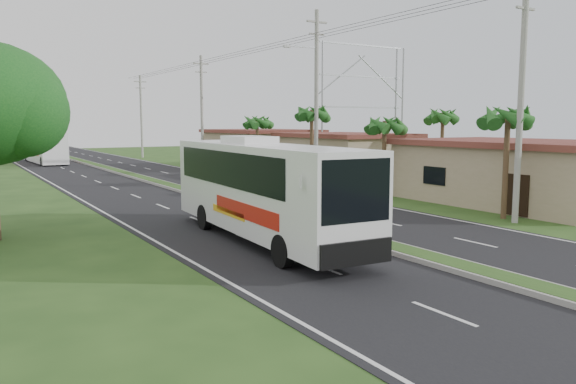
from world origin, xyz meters
TOP-DOWN VIEW (x-y plane):
  - ground at (0.00, 0.00)m, footprint 180.00×180.00m
  - road_asphalt at (0.00, 20.00)m, footprint 14.00×160.00m
  - median_strip at (0.00, 20.00)m, footprint 1.20×160.00m
  - lane_edge_left at (-6.70, 20.00)m, footprint 0.12×160.00m
  - lane_edge_right at (6.70, 20.00)m, footprint 0.12×160.00m
  - shop_near at (14.00, 6.00)m, footprint 8.60×12.60m
  - shop_mid at (14.00, 22.00)m, footprint 7.60×10.60m
  - shop_far at (14.00, 36.00)m, footprint 8.60×11.60m
  - palm_verge_a at (9.00, 3.00)m, footprint 2.40×2.40m
  - palm_verge_b at (9.40, 12.00)m, footprint 2.40×2.40m
  - palm_verge_c at (8.80, 19.00)m, footprint 2.40×2.40m
  - palm_verge_d at (9.30, 28.00)m, footprint 2.40×2.40m
  - palm_behind_shop at (17.50, 15.00)m, footprint 2.40×2.40m
  - utility_pole_a at (8.50, 2.00)m, footprint 1.60×0.28m
  - utility_pole_b at (8.47, 18.00)m, footprint 3.20×0.28m
  - utility_pole_c at (8.50, 38.00)m, footprint 1.60×0.28m
  - utility_pole_d at (8.50, 58.00)m, footprint 1.60×0.28m
  - billboard_lattice at (22.00, 30.00)m, footprint 10.18×1.18m
  - coach_bus_main at (-3.15, 4.50)m, footprint 3.29×12.43m
  - coach_bus_far at (-3.86, 53.82)m, footprint 3.10×12.05m
  - motorcyclist at (-2.00, 6.64)m, footprint 1.82×0.77m

SIDE VIEW (x-z plane):
  - ground at x=0.00m, z-range 0.00..0.00m
  - lane_edge_left at x=-6.70m, z-range 0.00..0.00m
  - lane_edge_right at x=6.70m, z-range 0.00..0.00m
  - road_asphalt at x=0.00m, z-range 0.00..0.02m
  - median_strip at x=0.00m, z-range 0.01..0.20m
  - motorcyclist at x=-2.00m, z-range -0.32..2.04m
  - shop_near at x=14.00m, z-range 0.02..3.54m
  - shop_mid at x=14.00m, z-range 0.02..3.69m
  - shop_far at x=14.00m, z-range 0.02..3.84m
  - coach_bus_far at x=-3.86m, z-range 0.23..3.72m
  - coach_bus_main at x=-3.15m, z-range 0.20..4.17m
  - palm_verge_b at x=9.40m, z-range 1.83..6.88m
  - palm_verge_d at x=9.30m, z-range 1.92..7.17m
  - palm_verge_a at x=9.00m, z-range 2.02..7.47m
  - palm_behind_shop at x=17.50m, z-range 2.11..7.76m
  - palm_verge_c at x=8.80m, z-range 2.20..8.05m
  - utility_pole_d at x=8.50m, z-range 0.17..10.67m
  - utility_pole_a at x=8.50m, z-range 0.17..11.17m
  - utility_pole_c at x=8.50m, z-range 0.17..11.17m
  - utility_pole_b at x=8.47m, z-range 0.26..12.26m
  - billboard_lattice at x=22.00m, z-range 0.79..12.86m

